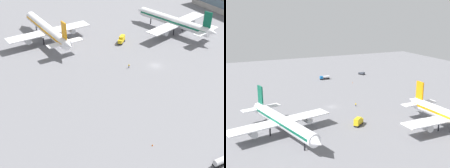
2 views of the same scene
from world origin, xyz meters
TOP-DOWN VIEW (x-y plane):
  - ground at (0.00, 0.00)m, footprint 288.00×288.00m
  - airplane_at_gate at (46.39, 28.84)m, footprint 50.58×40.53m
  - airplane_taxiing at (24.09, -29.64)m, footprint 48.90×39.83m
  - catering_truck at (26.39, 0.07)m, footprint 5.04×5.52m
  - fuel_truck at (-54.19, 18.15)m, footprint 2.44×6.38m
  - ground_crew_worker at (4.16, 10.49)m, footprint 0.53×0.53m
  - safety_cone_near_gate at (-38.52, 30.33)m, footprint 0.44×0.44m

SIDE VIEW (x-z plane):
  - ground at x=0.00m, z-range 0.00..0.00m
  - safety_cone_near_gate at x=-38.52m, z-range 0.00..0.60m
  - ground_crew_worker at x=4.16m, z-range 0.01..1.68m
  - fuel_truck at x=-54.19m, z-range 0.14..2.64m
  - catering_truck at x=26.39m, z-range 0.05..3.35m
  - airplane_taxiing at x=24.09m, z-range -2.05..12.99m
  - airplane_at_gate at x=46.39m, z-range -2.10..13.30m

